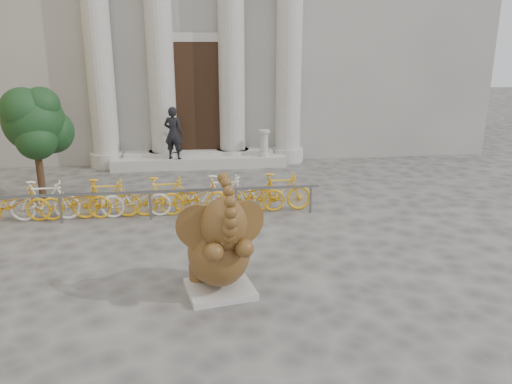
{
  "coord_description": "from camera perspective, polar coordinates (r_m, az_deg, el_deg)",
  "views": [
    {
      "loc": [
        -0.27,
        -7.81,
        4.09
      ],
      "look_at": [
        1.05,
        2.24,
        1.1
      ],
      "focal_mm": 35.0,
      "sensor_mm": 36.0,
      "label": 1
    }
  ],
  "objects": [
    {
      "name": "entrance_steps",
      "position": [
        17.65,
        -6.45,
        3.53
      ],
      "size": [
        6.0,
        1.2,
        0.36
      ],
      "primitive_type": "cube",
      "color": "#A8A59E",
      "rests_on": "ground"
    },
    {
      "name": "balustrade_post",
      "position": [
        17.41,
        0.95,
        5.49
      ],
      "size": [
        0.38,
        0.38,
        0.92
      ],
      "color": "#A8A59E",
      "rests_on": "entrance_steps"
    },
    {
      "name": "bike_rack",
      "position": [
        12.56,
        -12.02,
        -0.54
      ],
      "size": [
        8.37,
        0.53,
        1.0
      ],
      "color": "slate",
      "rests_on": "ground"
    },
    {
      "name": "elephant_statue",
      "position": [
        8.42,
        -4.17,
        -6.59
      ],
      "size": [
        1.46,
        1.71,
        2.21
      ],
      "rotation": [
        0.0,
        0.0,
        0.18
      ],
      "color": "#A8A59E",
      "rests_on": "ground"
    },
    {
      "name": "ground",
      "position": [
        8.82,
        -4.98,
        -11.26
      ],
      "size": [
        80.0,
        80.0,
        0.0
      ],
      "primitive_type": "plane",
      "color": "#474442",
      "rests_on": "ground"
    },
    {
      "name": "pedestrian",
      "position": [
        17.12,
        -9.41,
        6.66
      ],
      "size": [
        0.75,
        0.62,
        1.77
      ],
      "primitive_type": "imported",
      "rotation": [
        0.0,
        0.0,
        2.79
      ],
      "color": "black",
      "rests_on": "entrance_steps"
    },
    {
      "name": "tree",
      "position": [
        14.21,
        -23.94,
        7.2
      ],
      "size": [
        1.78,
        1.62,
        3.09
      ],
      "color": "#332114",
      "rests_on": "ground"
    }
  ]
}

